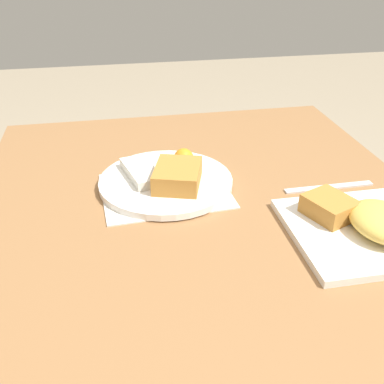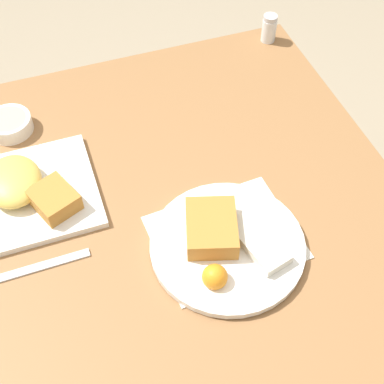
% 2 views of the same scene
% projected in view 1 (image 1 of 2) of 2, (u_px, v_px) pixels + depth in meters
% --- Properties ---
extents(dining_table, '(1.01, 0.90, 0.73)m').
position_uv_depth(dining_table, '(204.00, 240.00, 0.92)').
color(dining_table, olive).
rests_on(dining_table, ground_plane).
extents(menu_card, '(0.22, 0.27, 0.00)m').
position_uv_depth(menu_card, '(165.00, 191.00, 0.92)').
color(menu_card, silver).
rests_on(menu_card, dining_table).
extents(plate_square_near, '(0.24, 0.24, 0.06)m').
position_uv_depth(plate_square_near, '(364.00, 224.00, 0.78)').
color(plate_square_near, white).
rests_on(plate_square_near, dining_table).
extents(plate_oval_far, '(0.28, 0.28, 0.05)m').
position_uv_depth(plate_oval_far, '(167.00, 178.00, 0.93)').
color(plate_oval_far, white).
rests_on(plate_oval_far, menu_card).
extents(butter_knife, '(0.02, 0.19, 0.00)m').
position_uv_depth(butter_knife, '(329.00, 187.00, 0.94)').
color(butter_knife, silver).
rests_on(butter_knife, dining_table).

